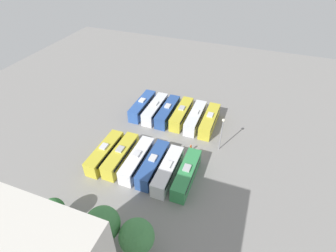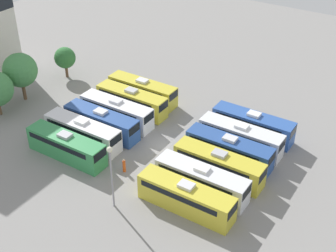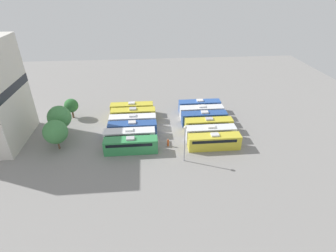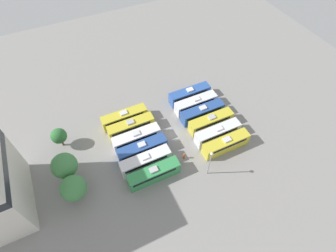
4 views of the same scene
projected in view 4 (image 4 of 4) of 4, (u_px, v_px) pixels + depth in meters
name	position (u px, v px, depth m)	size (l,w,h in m)	color
ground_plane	(174.00, 134.00, 59.71)	(118.50, 118.50, 0.00)	gray
bus_0	(226.00, 144.00, 56.01)	(2.56, 10.61, 3.39)	gold
bus_1	(218.00, 133.00, 57.85)	(2.56, 10.61, 3.39)	silver
bus_2	(211.00, 121.00, 59.85)	(2.56, 10.61, 3.39)	gold
bus_3	(202.00, 112.00, 61.62)	(2.56, 10.61, 3.39)	#284C93
bus_4	(196.00, 103.00, 63.40)	(2.56, 10.61, 3.39)	silver
bus_5	(189.00, 94.00, 65.34)	(2.56, 10.61, 3.39)	#2D56A8
bus_6	(154.00, 173.00, 51.56)	(2.56, 10.61, 3.39)	#338C4C
bus_7	(145.00, 161.00, 53.35)	(2.56, 10.61, 3.39)	silver
bus_8	(142.00, 149.00, 55.21)	(2.56, 10.61, 3.39)	#284C93
bus_9	(136.00, 138.00, 57.01)	(2.56, 10.61, 3.39)	white
bus_10	(131.00, 126.00, 58.94)	(2.56, 10.61, 3.39)	gold
bus_11	(124.00, 117.00, 60.63)	(2.56, 10.61, 3.39)	gold
worker_person	(184.00, 156.00, 55.06)	(0.36, 0.36, 1.77)	#CC4C19
light_pole	(210.00, 160.00, 49.39)	(0.60, 0.60, 7.65)	gray
tree_0	(73.00, 188.00, 47.12)	(4.81, 4.81, 6.41)	brown
tree_1	(64.00, 166.00, 49.19)	(4.92, 4.92, 7.19)	brown
tree_2	(59.00, 136.00, 55.24)	(3.35, 3.35, 5.00)	brown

